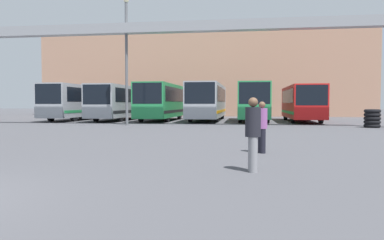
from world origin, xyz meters
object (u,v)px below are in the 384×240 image
Objects in this scene: tire_stack at (372,118)px; lamp_post at (127,57)px; pedestrian_near_left at (262,126)px; bus_slot_3 at (208,100)px; bus_slot_0 at (77,100)px; bus_slot_1 at (120,101)px; bus_slot_5 at (302,101)px; bus_slot_2 at (162,100)px; bus_slot_4 at (253,100)px; pedestrian_near_right at (253,133)px.

tire_stack is 17.26m from lamp_post.
bus_slot_3 is at bearing -12.01° from pedestrian_near_left.
bus_slot_3 is at bearing 3.83° from bus_slot_0.
bus_slot_1 reaches higher than tire_stack.
bus_slot_5 is 6.21× the size of pedestrian_near_left.
bus_slot_0 reaches higher than bus_slot_5.
bus_slot_2 is 4.29m from bus_slot_3.
pedestrian_near_left is (-0.07, -21.46, -1.01)m from bus_slot_4.
bus_slot_1 is 9.44× the size of tire_stack.
pedestrian_near_left is at bearing -60.66° from bus_slot_1.
pedestrian_near_left is 1.37× the size of tire_stack.
pedestrian_near_right is (-4.55, -24.82, -0.84)m from bus_slot_5.
bus_slot_2 is 12.45m from bus_slot_5.
bus_slot_5 reaches higher than tire_stack.
pedestrian_near_right is at bearing -72.33° from bus_slot_2.
lamp_post reaches higher than bus_slot_2.
bus_slot_5 is (8.30, -1.07, -0.15)m from bus_slot_3.
tire_stack is (7.61, 13.75, -0.27)m from pedestrian_near_left.
bus_slot_1 is 6.90× the size of pedestrian_near_left.
pedestrian_near_right is at bearing -81.76° from bus_slot_3.
bus_slot_3 is 14.68m from tire_stack.
bus_slot_2 is at bearing -1.26° from pedestrian_near_left.
bus_slot_4 is at bearing -2.60° from bus_slot_1.
bus_slot_5 is at bearing -20.50° from pedestrian_near_right.
bus_slot_3 is (12.45, 0.83, 0.02)m from bus_slot_0.
lamp_post is (-9.17, -7.42, 3.05)m from bus_slot_4.
bus_slot_1 is 16.61m from bus_slot_5.
bus_slot_0 is 1.05× the size of bus_slot_4.
bus_slot_1 is 28.12m from pedestrian_near_right.
pedestrian_near_left is at bearing -118.98° from tire_stack.
bus_slot_2 is at bearing -165.07° from bus_slot_3.
bus_slot_2 is (4.15, -0.60, 0.06)m from bus_slot_1.
lamp_post is at bearing -150.89° from bus_slot_5.
bus_slot_0 is 8.89× the size of tire_stack.
pedestrian_near_right is at bearing -57.13° from bus_slot_0.
lamp_post is at bearing 179.00° from tire_stack.
bus_slot_3 is 22.91m from pedestrian_near_left.
bus_slot_2 is 0.82× the size of bus_slot_3.
bus_slot_5 is 5.92× the size of pedestrian_near_right.
bus_slot_2 is 26.04m from pedestrian_near_right.
bus_slot_4 is at bearing 39.00° from lamp_post.
tire_stack is at bearing -18.22° from bus_slot_0.
bus_slot_2 is 6.17× the size of pedestrian_near_left.
pedestrian_near_right is 0.19× the size of lamp_post.
bus_slot_4 is at bearing -11.03° from pedestrian_near_right.
bus_slot_3 is at bearing 14.93° from bus_slot_2.
bus_slot_2 is 0.99× the size of bus_slot_5.
bus_slot_2 reaches higher than pedestrian_near_right.
bus_slot_1 reaches higher than pedestrian_near_left.
bus_slot_2 reaches higher than tire_stack.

